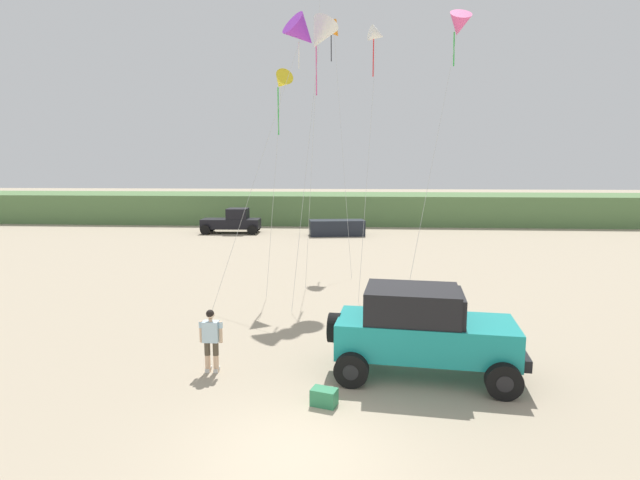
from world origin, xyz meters
name	(u,v)px	position (x,y,z in m)	size (l,w,h in m)	color
ground_plane	(296,452)	(0.00, 0.00, 0.00)	(220.00, 220.00, 0.00)	tan
dune_ridge	(299,208)	(-4.25, 39.07, 1.34)	(90.00, 8.36, 2.67)	#567A47
jeep	(422,329)	(2.80, 3.68, 1.20)	(4.96, 2.83, 2.26)	teal
person_watching	(211,337)	(-2.59, 3.47, 0.94)	(0.62, 0.30, 1.67)	#DBB28E
cooler_box	(324,397)	(0.42, 1.87, 0.19)	(0.56, 0.36, 0.38)	#2D7F51
distant_pickup	(233,221)	(-8.65, 30.24, 0.94)	(4.68, 2.56, 1.98)	black
distant_sedan	(337,228)	(-0.27, 29.37, 0.60)	(4.20, 1.70, 1.20)	#1E232D
kite_purple_stunt	(334,31)	(-0.16, 19.98, 12.65)	(1.84, 6.30, 13.32)	orange
kite_orange_streamer	(377,35)	(2.00, 15.32, 11.21)	(1.26, 5.73, 11.71)	white
kite_white_parafoil	(459,25)	(5.00, 11.89, 10.68)	(2.90, 5.51, 11.27)	#E04C93
kite_blue_swept	(302,33)	(-1.14, 12.56, 10.66)	(3.88, 5.00, 11.59)	purple
kite_yellow_diamond	(320,35)	(-0.50, 13.71, 10.85)	(1.92, 5.83, 11.74)	white
kite_pink_ribbon	(281,82)	(-2.01, 12.54, 8.74)	(1.07, 2.46, 9.30)	yellow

